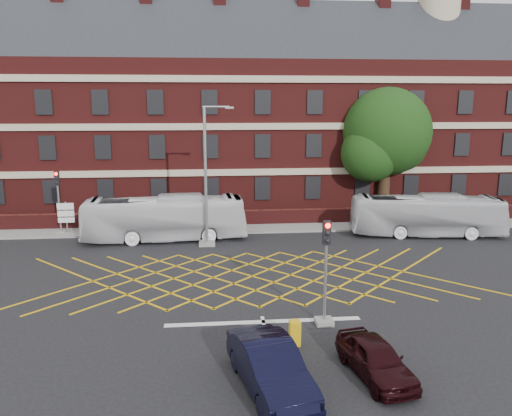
{
  "coord_description": "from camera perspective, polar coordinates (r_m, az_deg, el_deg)",
  "views": [
    {
      "loc": [
        -2.04,
        -22.3,
        8.73
      ],
      "look_at": [
        0.16,
        1.5,
        3.7
      ],
      "focal_mm": 35.0,
      "sensor_mm": 36.0,
      "label": 1
    }
  ],
  "objects": [
    {
      "name": "bus_right",
      "position": [
        35.2,
        18.93,
        -0.79
      ],
      "size": [
        10.22,
        3.7,
        2.78
      ],
      "primitive_type": "imported",
      "rotation": [
        0.0,
        0.0,
        1.43
      ],
      "color": "silver",
      "rests_on": "ground"
    },
    {
      "name": "street_lamp",
      "position": [
        30.9,
        -5.6,
        1.0
      ],
      "size": [
        2.25,
        1.0,
        8.58
      ],
      "color": "slate",
      "rests_on": "ground"
    },
    {
      "name": "direction_signs",
      "position": [
        36.17,
        -20.9,
        -0.63
      ],
      "size": [
        1.1,
        0.16,
        2.2
      ],
      "color": "gray",
      "rests_on": "ground"
    },
    {
      "name": "stop_line",
      "position": [
        20.82,
        0.85,
        -12.87
      ],
      "size": [
        8.0,
        0.3,
        0.02
      ],
      "primitive_type": "cube",
      "color": "silver",
      "rests_on": "ground"
    },
    {
      "name": "utility_cabinet",
      "position": [
        18.92,
        4.46,
        -14.05
      ],
      "size": [
        0.4,
        0.38,
        0.93
      ],
      "primitive_type": "cube",
      "color": "gold",
      "rests_on": "ground"
    },
    {
      "name": "car_maroon",
      "position": [
        17.32,
        13.5,
        -16.38
      ],
      "size": [
        2.11,
        3.85,
        1.24
      ],
      "primitive_type": "imported",
      "rotation": [
        0.0,
        0.0,
        0.18
      ],
      "color": "black",
      "rests_on": "ground"
    },
    {
      "name": "ground",
      "position": [
        24.03,
        -0.05,
        -9.41
      ],
      "size": [
        120.0,
        120.0,
        0.0
      ],
      "primitive_type": "plane",
      "color": "black",
      "rests_on": "ground"
    },
    {
      "name": "car_navy",
      "position": [
        16.14,
        1.64,
        -17.7
      ],
      "size": [
        2.61,
        4.86,
        1.52
      ],
      "primitive_type": "imported",
      "rotation": [
        0.0,
        0.0,
        0.23
      ],
      "color": "black",
      "rests_on": "ground"
    },
    {
      "name": "traffic_light_far",
      "position": [
        36.31,
        -21.55,
        -0.01
      ],
      "size": [
        0.7,
        0.7,
        4.27
      ],
      "color": "slate",
      "rests_on": "ground"
    },
    {
      "name": "box_junction_hatching",
      "position": [
        25.9,
        -0.46,
        -7.79
      ],
      "size": [
        8.22,
        8.22,
        0.02
      ],
      "primitive_type": "cube",
      "rotation": [
        0.0,
        0.0,
        0.79
      ],
      "color": "#CC990C",
      "rests_on": "ground"
    },
    {
      "name": "far_pavement",
      "position": [
        35.44,
        -1.82,
        -2.28
      ],
      "size": [
        60.0,
        3.0,
        0.12
      ],
      "primitive_type": "cube",
      "color": "slate",
      "rests_on": "ground"
    },
    {
      "name": "traffic_light_near",
      "position": [
        20.17,
        7.93,
        -8.44
      ],
      "size": [
        0.7,
        0.7,
        4.27
      ],
      "color": "slate",
      "rests_on": "ground"
    },
    {
      "name": "victorian_building",
      "position": [
        44.36,
        -2.37,
        10.73
      ],
      "size": [
        51.0,
        12.17,
        20.4
      ],
      "color": "#501514",
      "rests_on": "ground"
    },
    {
      "name": "deciduous_tree",
      "position": [
        40.23,
        14.61,
        7.73
      ],
      "size": [
        7.25,
        6.8,
        9.96
      ],
      "color": "black",
      "rests_on": "ground"
    },
    {
      "name": "bus_left",
      "position": [
        32.73,
        -10.36,
        -1.15
      ],
      "size": [
        10.57,
        3.02,
        2.91
      ],
      "primitive_type": "imported",
      "rotation": [
        0.0,
        0.0,
        1.63
      ],
      "color": "silver",
      "rests_on": "ground"
    },
    {
      "name": "boundary_wall",
      "position": [
        36.29,
        -1.92,
        -1.14
      ],
      "size": [
        56.0,
        0.5,
        1.1
      ],
      "primitive_type": "cube",
      "color": "#491313",
      "rests_on": "ground"
    }
  ]
}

